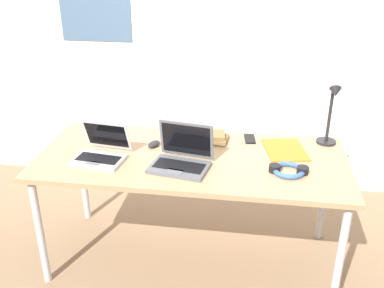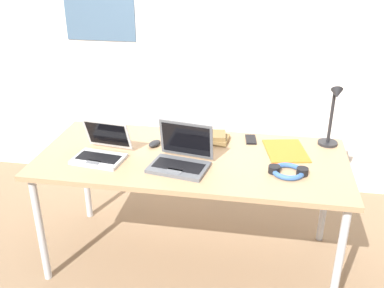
# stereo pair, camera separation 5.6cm
# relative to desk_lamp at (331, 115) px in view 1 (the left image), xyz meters

# --- Properties ---
(ground_plane) EXTENTS (12.00, 12.00, 0.00)m
(ground_plane) POSITION_rel_desk_lamp_xyz_m (-0.80, -0.28, -0.94)
(ground_plane) COLOR #7A6047
(wall_back) EXTENTS (6.00, 0.13, 2.60)m
(wall_back) POSITION_rel_desk_lamp_xyz_m (-0.80, 0.82, 0.36)
(wall_back) COLOR silver
(wall_back) RESTS_ON ground_plane
(desk) EXTENTS (1.80, 0.80, 0.74)m
(desk) POSITION_rel_desk_lamp_xyz_m (-0.80, -0.28, -0.25)
(desk) COLOR #9E7A56
(desk) RESTS_ON ground_plane
(desk_lamp) EXTENTS (0.12, 0.18, 0.40)m
(desk_lamp) POSITION_rel_desk_lamp_xyz_m (0.00, 0.00, 0.00)
(desk_lamp) COLOR black
(desk_lamp) RESTS_ON desk
(laptop_near_lamp) EXTENTS (0.31, 0.30, 0.20)m
(laptop_near_lamp) POSITION_rel_desk_lamp_xyz_m (-1.31, -0.38, -0.16)
(laptop_near_lamp) COLOR #B7BABC
(laptop_near_lamp) RESTS_ON desk
(laptop_mid_desk) EXTENTS (0.35, 0.30, 0.24)m
(laptop_mid_desk) POSITION_rel_desk_lamp_xyz_m (-0.84, -0.40, -0.15)
(laptop_mid_desk) COLOR #515459
(laptop_mid_desk) RESTS_ON desk
(computer_mouse) EXTENTS (0.09, 0.11, 0.03)m
(computer_mouse) POSITION_rel_desk_lamp_xyz_m (-1.05, -0.18, -0.18)
(computer_mouse) COLOR black
(computer_mouse) RESTS_ON desk
(cell_phone) EXTENTS (0.08, 0.14, 0.01)m
(cell_phone) POSITION_rel_desk_lamp_xyz_m (-0.47, 0.01, -0.19)
(cell_phone) COLOR black
(cell_phone) RESTS_ON desk
(headphones) EXTENTS (0.21, 0.18, 0.04)m
(headphones) POSITION_rel_desk_lamp_xyz_m (-0.25, -0.39, -0.18)
(headphones) COLOR #335999
(headphones) RESTS_ON desk
(book_stack) EXTENTS (0.19, 0.16, 0.05)m
(book_stack) POSITION_rel_desk_lamp_xyz_m (-0.70, -0.04, -0.17)
(book_stack) COLOR brown
(book_stack) RESTS_ON desk
(paper_folder_center) EXTENTS (0.29, 0.35, 0.01)m
(paper_folder_center) POSITION_rel_desk_lamp_xyz_m (-0.26, -0.11, -0.19)
(paper_folder_center) COLOR orange
(paper_folder_center) RESTS_ON desk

